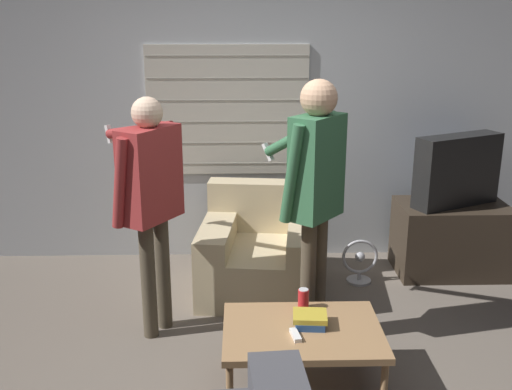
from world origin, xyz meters
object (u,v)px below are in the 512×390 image
(armchair_beige, at_px, (261,252))
(tv, at_px, (457,170))
(coffee_table, at_px, (302,334))
(floor_fan, at_px, (360,263))
(spare_remote, at_px, (295,335))
(person_left_standing, at_px, (150,188))
(book_stack, at_px, (310,319))
(person_right_standing, at_px, (315,181))
(soda_can, at_px, (303,299))

(armchair_beige, xyz_separation_m, tv, (1.60, 0.27, 0.59))
(tv, bearing_deg, coffee_table, 23.99)
(floor_fan, bearing_deg, tv, 13.43)
(spare_remote, distance_m, floor_fan, 1.69)
(armchair_beige, height_order, person_left_standing, person_left_standing)
(armchair_beige, bearing_deg, book_stack, 106.46)
(armchair_beige, distance_m, book_stack, 1.35)
(coffee_table, height_order, person_left_standing, person_left_standing)
(person_right_standing, bearing_deg, soda_can, -155.16)
(person_left_standing, bearing_deg, tv, -35.70)
(armchair_beige, relative_size, soda_can, 8.05)
(tv, height_order, person_left_standing, person_left_standing)
(person_left_standing, bearing_deg, soda_can, -82.98)
(person_right_standing, relative_size, book_stack, 8.44)
(person_right_standing, distance_m, floor_fan, 1.37)
(person_left_standing, xyz_separation_m, floor_fan, (1.55, 0.74, -0.86))
(armchair_beige, bearing_deg, person_left_standing, 47.88)
(coffee_table, bearing_deg, floor_fan, 66.93)
(tv, bearing_deg, armchair_beige, -15.65)
(armchair_beige, xyz_separation_m, person_right_standing, (0.31, -0.78, 0.80))
(person_right_standing, bearing_deg, tv, -10.89)
(armchair_beige, relative_size, spare_remote, 7.52)
(person_right_standing, height_order, soda_can, person_right_standing)
(armchair_beige, distance_m, coffee_table, 1.38)
(person_left_standing, distance_m, soda_can, 1.21)
(book_stack, bearing_deg, person_left_standing, 145.70)
(coffee_table, distance_m, spare_remote, 0.12)
(book_stack, bearing_deg, soda_can, 94.75)
(person_left_standing, xyz_separation_m, soda_can, (0.96, -0.46, -0.57))
(armchair_beige, distance_m, spare_remote, 1.47)
(floor_fan, bearing_deg, person_left_standing, -154.53)
(book_stack, height_order, spare_remote, book_stack)
(person_right_standing, xyz_separation_m, soda_can, (-0.09, -0.34, -0.64))
(person_left_standing, xyz_separation_m, person_right_standing, (1.05, -0.13, 0.08))
(coffee_table, xyz_separation_m, soda_can, (0.03, 0.24, 0.10))
(soda_can, bearing_deg, coffee_table, -96.54)
(coffee_table, relative_size, person_right_standing, 0.52)
(tv, xyz_separation_m, person_right_standing, (-1.29, -1.06, 0.21))
(person_left_standing, bearing_deg, floor_fan, -31.82)
(soda_can, relative_size, floor_fan, 0.34)
(spare_remote, bearing_deg, book_stack, 44.79)
(soda_can, distance_m, spare_remote, 0.35)
(coffee_table, xyz_separation_m, person_right_standing, (0.12, 0.58, 0.74))
(tv, relative_size, person_left_standing, 0.48)
(armchair_beige, relative_size, coffee_table, 1.12)
(coffee_table, bearing_deg, spare_remote, -117.97)
(armchair_beige, bearing_deg, soda_can, 107.42)
(armchair_beige, relative_size, person_right_standing, 0.58)
(coffee_table, distance_m, tv, 2.23)
(person_left_standing, bearing_deg, person_right_standing, -64.13)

